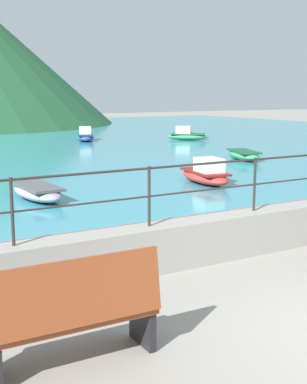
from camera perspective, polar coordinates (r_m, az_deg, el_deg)
The scene contains 8 objects.
promenade_wall at distance 8.62m, azimuth 5.43°, elevation -5.02°, with size 20.00×0.56×0.70m, color gray.
railing at distance 8.41m, azimuth 5.55°, elevation 1.42°, with size 18.44×0.04×0.90m.
bench_main at distance 5.36m, azimuth -8.35°, elevation -12.64°, with size 1.71×0.59×1.13m.
boat_0 at distance 15.60m, azimuth 5.60°, elevation 1.91°, with size 1.25×2.41×0.76m.
boat_4 at distance 29.63m, azimuth -7.29°, elevation 5.97°, with size 1.69×2.47×0.76m.
boat_5 at distance 13.50m, azimuth -12.31°, elevation 0.06°, with size 0.98×2.33×0.36m.
boat_6 at distance 21.33m, azimuth 9.62°, elevation 3.95°, with size 1.57×2.47×0.36m.
boat_7 at distance 29.96m, azimuth 3.60°, elevation 6.08°, with size 2.35×2.16×0.76m.
Camera 1 is at (-4.93, -3.49, 2.66)m, focal length 49.93 mm.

